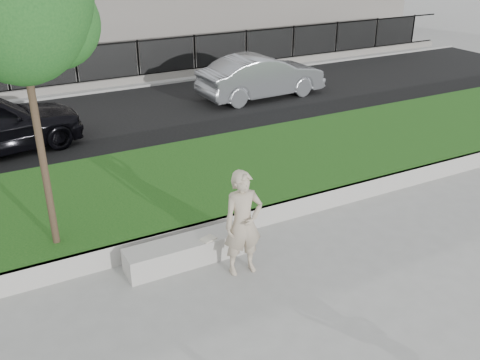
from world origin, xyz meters
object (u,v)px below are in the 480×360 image
book (208,239)px  car_silver (262,76)px  stone_bench (185,252)px  man (243,223)px

book → car_silver: (5.69, 8.03, 0.31)m
book → car_silver: car_silver is taller
car_silver → stone_bench: bearing=139.7°
stone_bench → car_silver: 9.95m
book → car_silver: size_ratio=0.06×
man → car_silver: size_ratio=0.42×
man → book: man is taller
man → book: size_ratio=7.34×
man → book: bearing=131.8°
man → car_silver: (5.31, 8.55, -0.15)m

